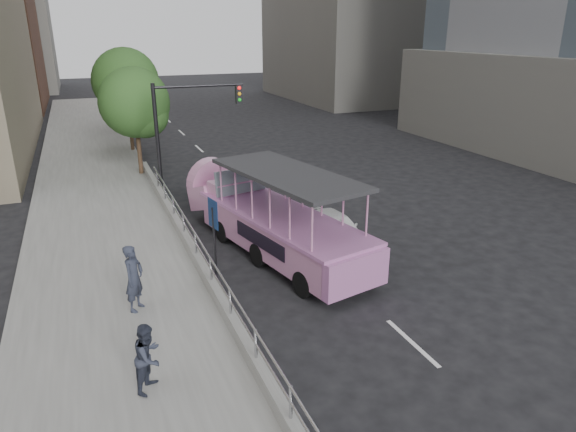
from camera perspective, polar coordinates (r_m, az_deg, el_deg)
name	(u,v)px	position (r m, az deg, el deg)	size (l,w,h in m)	color
ground	(340,312)	(14.61, 5.78, -10.57)	(160.00, 160.00, 0.00)	black
sidewalk	(101,218)	(22.27, -20.04, -0.25)	(5.50, 80.00, 0.30)	#999994
kerb_wall	(212,285)	(15.06, -8.46, -7.60)	(0.24, 30.00, 0.36)	#A8A8A2
guardrail	(211,264)	(14.77, -8.59, -5.32)	(0.07, 22.00, 0.71)	#B5B5BA
duck_boat	(267,218)	(18.06, -2.33, -0.25)	(4.18, 9.62, 3.11)	black
car	(334,229)	(18.66, 5.11, -1.40)	(1.46, 3.61, 1.23)	white
pedestrian_near	(134,278)	(14.24, -16.74, -6.63)	(0.68, 0.45, 1.86)	#2A2F3E
pedestrian_mid	(149,357)	(11.33, -15.23, -14.88)	(0.74, 0.58, 1.53)	#2A2F3E
parking_sign	(214,232)	(15.51, -8.23, -1.72)	(0.15, 0.61, 2.73)	black
traffic_signal	(183,120)	(24.26, -11.64, 10.36)	(4.20, 0.32, 5.20)	black
street_tree_near	(137,105)	(27.35, -16.44, 11.71)	(3.52, 3.52, 5.72)	#352118
street_tree_far	(128,84)	(33.25, -17.37, 13.82)	(3.97, 3.97, 6.45)	#352118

